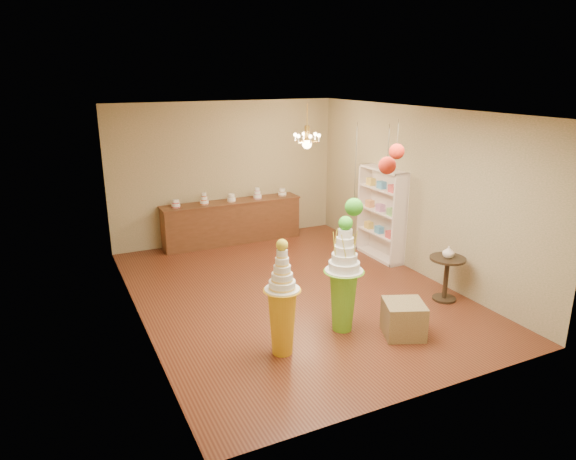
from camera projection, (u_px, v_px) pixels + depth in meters
name	position (u px, v px, depth m)	size (l,w,h in m)	color
floor	(293.00, 292.00, 8.68)	(6.50, 6.50, 0.00)	#5B2A18
ceiling	(293.00, 111.00, 7.80)	(6.50, 6.50, 0.00)	white
wall_back	(226.00, 172.00, 11.04)	(5.00, 0.04, 3.00)	tan
wall_front	(428.00, 275.00, 5.44)	(5.00, 0.04, 3.00)	tan
wall_left	(133.00, 225.00, 7.20)	(0.04, 6.50, 3.00)	tan
wall_right	(417.00, 191.00, 9.27)	(0.04, 6.50, 3.00)	tan
pedestal_green	(343.00, 285.00, 7.22)	(0.70, 0.70, 1.70)	#69BB29
pedestal_orange	(282.00, 311.00, 6.63)	(0.54, 0.54, 1.58)	gold
burlap_riser	(404.00, 319.00, 7.20)	(0.54, 0.54, 0.49)	olive
sideboard	(232.00, 221.00, 11.10)	(3.04, 0.54, 1.16)	#59321C
shelving_unit	(381.00, 214.00, 10.07)	(0.33, 1.20, 1.80)	white
round_table	(446.00, 273.00, 8.25)	(0.75, 0.75, 0.73)	black
vase	(448.00, 252.00, 8.15)	(0.19, 0.19, 0.19)	white
pom_red_left	(387.00, 165.00, 5.93)	(0.21, 0.21, 0.58)	#3E3A2D
pom_green_mid	(354.00, 207.00, 6.33)	(0.23, 0.23, 1.15)	#3E3A2D
pom_red_right	(397.00, 151.00, 6.56)	(0.20, 0.20, 0.51)	#3E3A2D
chandelier	(307.00, 141.00, 9.76)	(0.69, 0.69, 0.85)	gold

